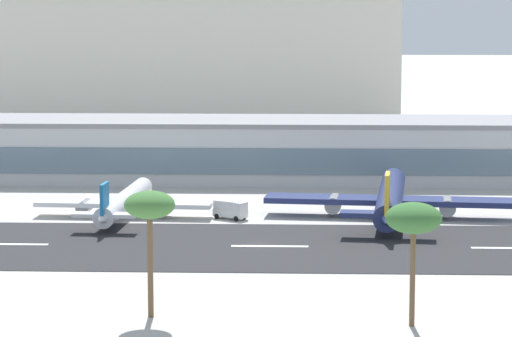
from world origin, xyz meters
name	(u,v)px	position (x,y,z in m)	size (l,w,h in m)	color
ground_plane	(258,245)	(0.00, 0.00, 0.00)	(1400.00, 1400.00, 0.00)	#B2AFA8
runway_strip	(257,246)	(0.00, -1.12, 0.04)	(800.00, 37.68, 0.08)	#262628
runway_centreline_dash_3	(10,244)	(-38.79, -1.12, 0.09)	(12.00, 1.20, 0.01)	white
runway_centreline_dash_4	(270,246)	(1.91, -1.12, 0.09)	(12.00, 1.20, 0.01)	white
runway_centreline_dash_5	(510,248)	(39.04, -1.12, 0.09)	(12.00, 1.20, 0.01)	white
terminal_building	(268,149)	(-0.46, 71.51, 6.50)	(204.57, 24.46, 12.99)	#B7BABC
distant_hotel_block	(156,61)	(-37.27, 179.86, 20.17)	(145.36, 26.82, 40.35)	beige
airliner_blue_tail_gate_1	(123,203)	(-24.60, 23.43, 2.66)	(31.49, 39.94, 8.33)	silver
airliner_gold_tail_gate_2	(390,199)	(22.34, 24.67, 3.37)	(44.67, 50.61, 10.57)	navy
service_box_truck_0	(230,209)	(-5.63, 22.94, 1.79)	(6.34, 5.27, 3.25)	white
palm_tree_1	(150,208)	(-11.26, -44.30, 13.37)	(6.09, 6.09, 15.39)	brown
palm_tree_2	(414,220)	(19.82, -47.22, 12.64)	(6.59, 6.59, 14.66)	brown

